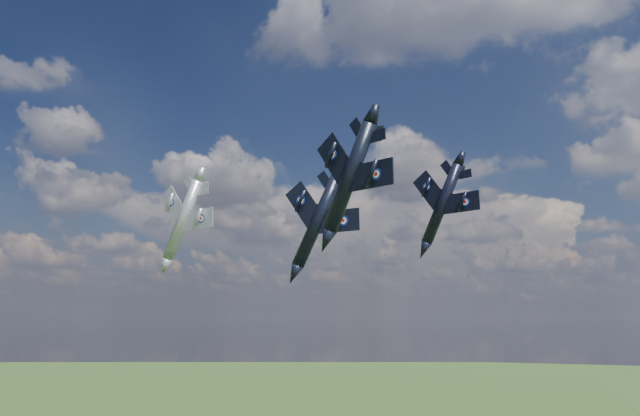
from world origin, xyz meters
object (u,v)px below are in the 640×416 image
at_px(jet_lead_navy, 318,221).
at_px(jet_high_navy, 442,204).
at_px(jet_right_navy, 350,177).
at_px(jet_left_silver, 183,220).

distance_m(jet_lead_navy, jet_high_navy, 20.74).
relative_size(jet_right_navy, jet_left_silver, 0.81).
xyz_separation_m(jet_lead_navy, jet_right_navy, (11.47, -22.40, -0.15)).
height_order(jet_lead_navy, jet_left_silver, jet_left_silver).
xyz_separation_m(jet_lead_navy, jet_left_silver, (-21.90, 3.72, 1.93)).
bearing_deg(jet_lead_navy, jet_right_navy, -56.50).
height_order(jet_lead_navy, jet_right_navy, jet_lead_navy).
bearing_deg(jet_left_silver, jet_lead_navy, 1.32).
bearing_deg(jet_right_navy, jet_lead_navy, 139.46).
xyz_separation_m(jet_right_navy, jet_high_navy, (1.31, 38.21, 4.22)).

